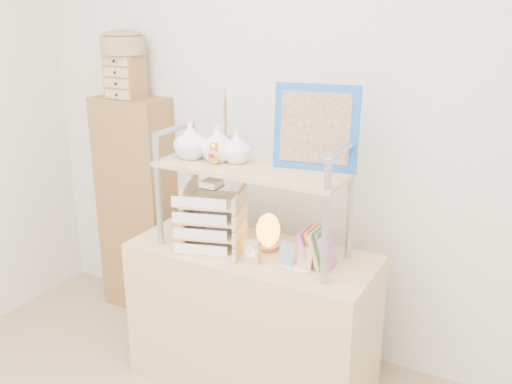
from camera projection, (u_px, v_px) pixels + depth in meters
room_shell at (126, 68)px, 1.77m from camera, size 3.42×3.41×2.61m
desk at (252, 318)px, 2.86m from camera, size 1.20×0.50×0.75m
cabinet at (137, 206)px, 3.54m from camera, size 0.45×0.24×1.35m
hutch at (244, 159)px, 2.63m from camera, size 0.91×0.34×0.80m
letter_tray at (213, 221)px, 2.73m from camera, size 0.35×0.34×0.34m
salt_lamp at (268, 231)px, 2.73m from camera, size 0.12×0.11×0.18m
desk_clock at (252, 252)px, 2.60m from camera, size 0.08×0.04×0.11m
postcard_stand at (295, 261)px, 2.55m from camera, size 0.17×0.08×0.12m
drawer_chest at (125, 76)px, 3.26m from camera, size 0.20×0.16×0.25m
woven_basket at (123, 45)px, 3.21m from camera, size 0.25×0.25×0.10m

